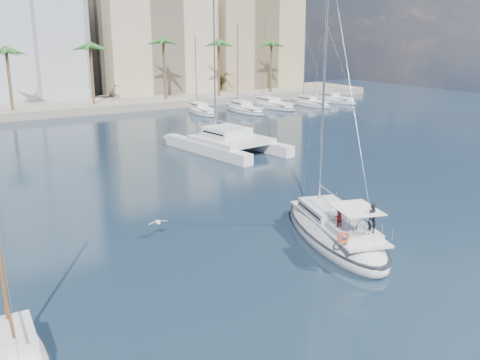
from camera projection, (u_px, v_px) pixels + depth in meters
ground at (262, 239)px, 32.66m from camera, size 160.00×160.00×0.00m
quay at (45, 108)px, 82.74m from camera, size 120.00×14.00×1.20m
building_beige at (153, 43)px, 98.55m from camera, size 20.00×14.00×20.00m
building_tan_right at (250, 47)px, 107.14m from camera, size 18.00×12.00×18.00m
palm_centre at (44, 44)px, 76.82m from camera, size 3.60×3.60×12.30m
palm_right at (245, 42)px, 93.75m from camera, size 3.60×3.60×12.30m
main_sloop at (334, 232)px, 32.31m from camera, size 6.77×12.22×17.30m
catamaran at (228, 140)px, 56.20m from camera, size 8.68×14.33×19.46m
seagull at (158, 222)px, 32.73m from camera, size 1.24×0.53×0.23m
moored_yacht_a at (201, 114)px, 81.33m from camera, size 3.37×9.52×11.90m
moored_yacht_b at (245, 112)px, 82.92m from camera, size 3.32×10.83×13.72m
moored_yacht_c at (272, 107)px, 87.80m from camera, size 3.98×12.33×15.54m
moored_yacht_d at (311, 106)px, 89.39m from camera, size 3.52×9.55×11.90m
moored_yacht_e at (333, 102)px, 94.28m from camera, size 4.61×11.11×13.72m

